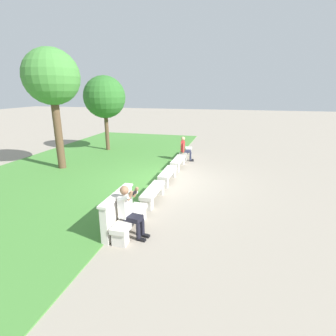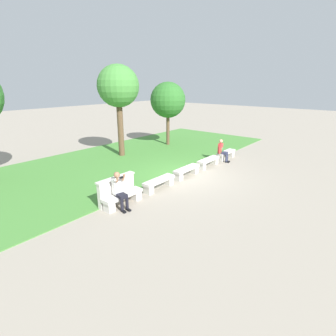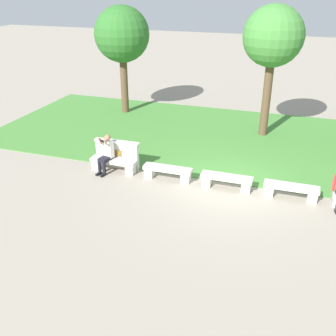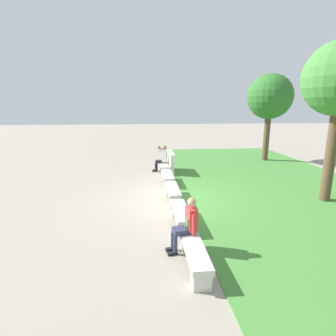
% 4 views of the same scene
% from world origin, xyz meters
% --- Properties ---
extents(ground_plane, '(80.00, 80.00, 0.00)m').
position_xyz_m(ground_plane, '(0.00, 0.00, 0.00)').
color(ground_plane, gray).
extents(grass_strip, '(21.55, 8.00, 0.03)m').
position_xyz_m(grass_strip, '(0.00, 4.38, 0.01)').
color(grass_strip, '#478438').
rests_on(grass_strip, ground).
extents(bench_main, '(1.63, 0.40, 0.45)m').
position_xyz_m(bench_main, '(-3.96, 0.00, 0.29)').
color(bench_main, beige).
rests_on(bench_main, ground).
extents(bench_near, '(1.63, 0.40, 0.45)m').
position_xyz_m(bench_near, '(-1.98, 0.00, 0.29)').
color(bench_near, beige).
rests_on(bench_near, ground).
extents(bench_mid, '(1.63, 0.40, 0.45)m').
position_xyz_m(bench_mid, '(0.00, 0.00, 0.29)').
color(bench_mid, beige).
rests_on(bench_mid, ground).
extents(bench_far, '(1.63, 0.40, 0.45)m').
position_xyz_m(bench_far, '(1.98, 0.00, 0.29)').
color(bench_far, beige).
rests_on(bench_far, ground).
extents(bench_end, '(1.63, 0.40, 0.45)m').
position_xyz_m(bench_end, '(3.96, 0.00, 0.29)').
color(bench_end, beige).
rests_on(bench_end, ground).
extents(backrest_wall_with_plaque, '(1.63, 0.24, 1.01)m').
position_xyz_m(backrest_wall_with_plaque, '(-3.96, 0.34, 0.52)').
color(backrest_wall_with_plaque, beige).
rests_on(backrest_wall_with_plaque, ground).
extents(person_photographer, '(0.52, 0.77, 1.32)m').
position_xyz_m(person_photographer, '(-4.17, -0.08, 0.74)').
color(person_photographer, black).
rests_on(person_photographer, ground).
extents(person_distant, '(0.47, 0.71, 1.26)m').
position_xyz_m(person_distant, '(3.33, -0.07, 0.67)').
color(person_distant, black).
rests_on(person_distant, ground).
extents(backpack, '(0.28, 0.24, 0.43)m').
position_xyz_m(backpack, '(3.30, 0.02, 0.63)').
color(backpack, '#4C7F47').
rests_on(backpack, bench_end).
extents(tree_behind_wall, '(2.41, 2.41, 4.34)m').
position_xyz_m(tree_behind_wall, '(4.63, 4.95, 3.12)').
color(tree_behind_wall, brown).
rests_on(tree_behind_wall, ground).
extents(tree_left_background, '(2.38, 2.38, 5.27)m').
position_xyz_m(tree_left_background, '(0.57, 5.26, 4.01)').
color(tree_left_background, brown).
rests_on(tree_left_background, ground).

